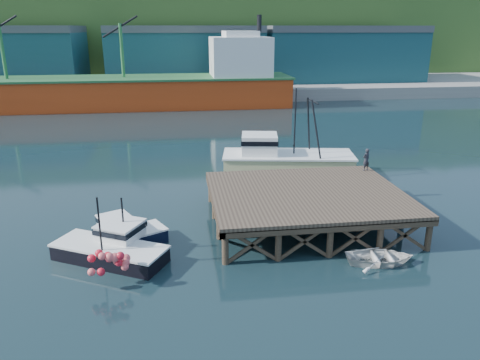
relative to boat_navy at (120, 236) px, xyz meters
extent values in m
plane|color=black|center=(5.91, 1.75, -0.64)|extent=(300.00, 300.00, 0.00)
cube|color=brown|center=(11.41, 1.75, 1.36)|extent=(12.00, 10.00, 0.25)
cube|color=#473828|center=(11.41, -3.10, 1.11)|extent=(12.00, 0.30, 0.35)
cylinder|color=#473828|center=(5.71, -2.95, 0.16)|extent=(0.36, 0.36, 2.60)
cylinder|color=#473828|center=(17.11, -2.95, 0.16)|extent=(0.36, 0.36, 2.60)
cylinder|color=#473828|center=(5.71, 6.45, 0.16)|extent=(0.36, 0.36, 2.60)
cylinder|color=#473828|center=(17.11, 6.45, 0.16)|extent=(0.36, 0.36, 2.60)
cube|color=gray|center=(5.91, 71.75, 0.36)|extent=(160.00, 40.00, 2.00)
cube|color=#194553|center=(5.91, 66.75, 5.86)|extent=(28.00, 16.00, 9.00)
cube|color=#194553|center=(35.91, 66.75, 5.86)|extent=(30.00, 16.00, 9.00)
cube|color=#C63C12|center=(-6.09, 49.75, 1.56)|extent=(55.00, 9.50, 4.40)
cube|color=#26592D|center=(-6.09, 49.75, 3.86)|extent=(55.50, 10.00, 0.30)
cube|color=silver|center=(13.91, 49.75, 6.86)|extent=(9.00, 9.00, 6.00)
cube|color=silver|center=(13.91, 49.75, 10.16)|extent=(5.00, 7.00, 1.20)
cylinder|color=black|center=(16.91, 49.75, 11.86)|extent=(0.70, 0.70, 2.50)
cube|color=#2D511E|center=(5.91, 101.75, 10.36)|extent=(220.00, 50.00, 22.00)
cube|color=black|center=(0.10, -0.21, -0.25)|extent=(5.23, 3.83, 0.77)
cube|color=silver|center=(0.10, -0.21, 0.15)|extent=(5.34, 3.91, 0.10)
cube|color=silver|center=(-0.30, 0.59, 0.52)|extent=(2.17, 2.17, 0.77)
cube|color=black|center=(-0.30, 0.59, 0.69)|extent=(2.29, 2.29, 0.26)
cylinder|color=black|center=(0.33, -0.65, 1.33)|extent=(0.10, 0.10, 2.39)
cube|color=black|center=(-0.37, -1.73, -0.22)|extent=(6.40, 4.89, 0.84)
cube|color=silver|center=(-0.37, -1.73, 0.22)|extent=(6.52, 4.99, 0.11)
cube|color=silver|center=(0.16, -0.77, 0.62)|extent=(2.74, 2.74, 0.84)
cube|color=black|center=(0.16, -0.77, 0.81)|extent=(2.89, 2.89, 0.28)
cylinder|color=black|center=(-0.66, -2.26, 1.70)|extent=(0.10, 0.10, 2.99)
sphere|color=#E75556|center=(-0.54, -4.34, 0.39)|extent=(0.39, 0.39, 0.39)
sphere|color=#E75556|center=(0.30, -4.15, 0.58)|extent=(0.39, 0.39, 0.39)
sphere|color=red|center=(-0.07, -4.62, 0.76)|extent=(0.39, 0.39, 0.39)
cube|color=beige|center=(12.67, 11.93, 0.24)|extent=(11.12, 5.38, 1.74)
cube|color=silver|center=(12.67, 11.93, 1.16)|extent=(11.34, 5.60, 0.15)
cube|color=silver|center=(10.25, 11.93, 1.98)|extent=(3.31, 3.15, 1.74)
cube|color=black|center=(10.25, 11.93, 2.37)|extent=(3.42, 3.26, 0.39)
cylinder|color=black|center=(13.15, 11.93, 3.72)|extent=(0.12, 0.12, 5.81)
imported|color=silver|center=(13.82, -4.05, -0.27)|extent=(3.80, 2.92, 0.73)
imported|color=black|center=(16.81, 5.61, 2.30)|extent=(0.69, 0.59, 1.62)
camera|label=1|loc=(3.39, -24.99, 11.30)|focal=35.00mm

